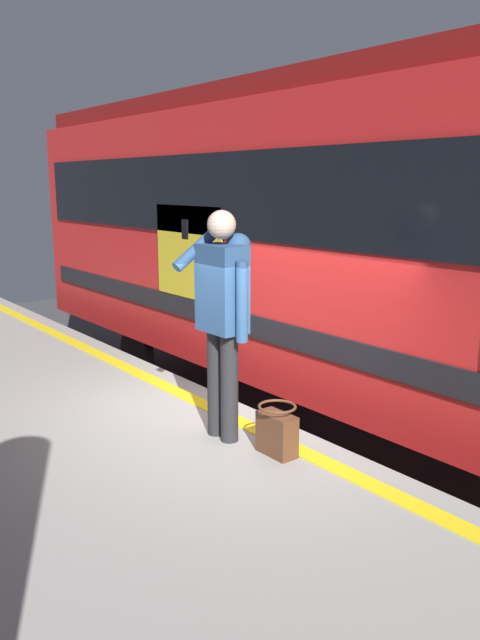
% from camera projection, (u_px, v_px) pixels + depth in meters
% --- Properties ---
extents(ground_plane, '(24.60, 24.60, 0.00)m').
position_uv_depth(ground_plane, '(254.00, 518.00, 5.94)').
color(ground_plane, '#3D3D3F').
extents(platform, '(16.31, 4.49, 1.09)m').
position_uv_depth(platform, '(11.00, 550.00, 4.48)').
color(platform, gray).
rests_on(platform, ground).
extents(safety_line, '(15.99, 0.16, 0.01)m').
position_uv_depth(safety_line, '(228.00, 416.00, 5.53)').
color(safety_line, yellow).
rests_on(safety_line, platform).
extents(track_rail_near, '(21.21, 0.08, 0.16)m').
position_uv_depth(track_rail_near, '(360.00, 468.00, 6.82)').
color(track_rail_near, slate).
rests_on(track_rail_near, ground).
extents(track_rail_far, '(21.21, 0.08, 0.16)m').
position_uv_depth(track_rail_far, '(439.00, 436.00, 7.68)').
color(track_rail_far, slate).
rests_on(track_rail_far, ground).
extents(train_carriage, '(13.01, 3.09, 4.03)m').
position_uv_depth(train_carriage, '(432.00, 237.00, 6.54)').
color(train_carriage, red).
rests_on(train_carriage, ground).
extents(passenger, '(0.57, 0.55, 1.81)m').
position_uv_depth(passenger, '(223.00, 307.00, 4.87)').
color(passenger, '#262628').
rests_on(passenger, platform).
extents(handbag, '(0.32, 0.29, 0.39)m').
position_uv_depth(handbag, '(277.00, 432.00, 4.73)').
color(handbag, '#59331E').
rests_on(handbag, platform).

